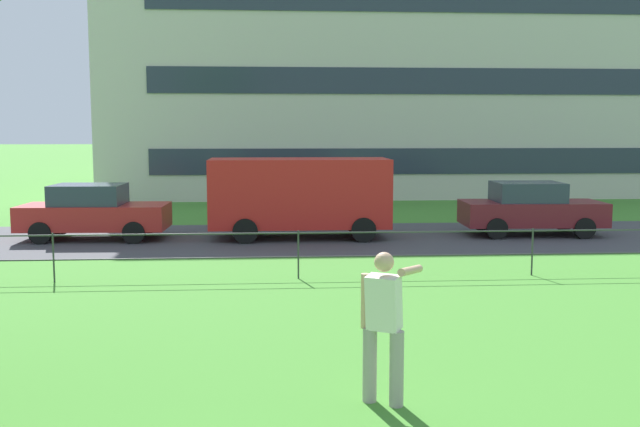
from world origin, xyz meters
TOP-DOWN VIEW (x-y plane):
  - street_strip at (0.00, 18.60)m, footprint 80.00×6.09m
  - park_fence at (-0.00, 13.05)m, footprint 29.55×0.04m
  - person_thrower at (0.68, 6.15)m, footprint 0.76×0.67m
  - car_red_far_left at (-5.48, 18.80)m, footprint 4.05×1.91m
  - panel_van_far_right at (0.28, 18.69)m, footprint 5.01×2.12m
  - car_maroon_right at (6.98, 18.78)m, footprint 4.06×1.94m
  - apartment_building_background at (6.45, 36.13)m, footprint 28.96×14.26m

SIDE VIEW (x-z plane):
  - street_strip at x=0.00m, z-range 0.00..0.01m
  - park_fence at x=0.00m, z-range 0.17..1.17m
  - car_red_far_left at x=-5.48m, z-range 0.01..1.55m
  - car_maroon_right at x=6.98m, z-range 0.01..1.55m
  - person_thrower at x=0.68m, z-range 0.07..1.79m
  - panel_van_far_right at x=0.28m, z-range 0.15..2.39m
  - apartment_building_background at x=6.45m, z-range 0.00..13.97m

